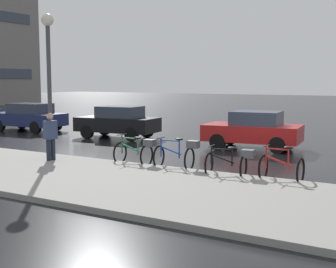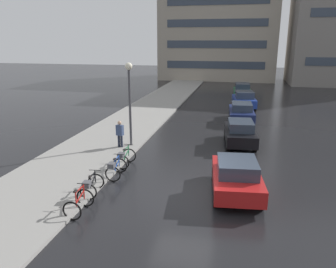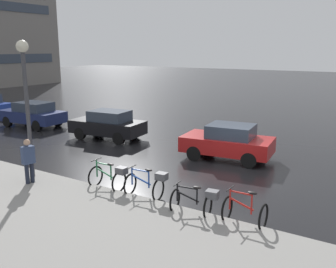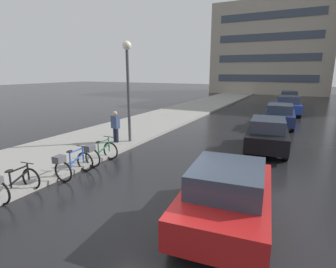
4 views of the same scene
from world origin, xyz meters
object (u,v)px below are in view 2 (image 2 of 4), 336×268
object	(u,v)px
bicycle_third	(115,168)
bicycle_farthest	(125,157)
bicycle_second	(91,185)
car_black	(240,133)
car_red	(236,176)
car_green	(242,90)
pedestrian	(120,133)
streetlamp	(129,91)
car_blue	(244,100)
car_navy	(241,112)
bicycle_nearest	(79,203)

from	to	relation	value
bicycle_third	bicycle_farthest	world-z (taller)	bicycle_farthest
bicycle_second	car_black	world-z (taller)	car_black
car_red	car_green	bearing A→B (deg)	89.71
car_black	car_green	bearing A→B (deg)	89.84
bicycle_second	pedestrian	world-z (taller)	pedestrian
bicycle_farthest	car_green	size ratio (longest dim) A/B	0.33
car_green	streetlamp	size ratio (longest dim) A/B	0.84
car_red	car_black	bearing A→B (deg)	89.35
bicycle_farthest	streetlamp	bearing A→B (deg)	103.05
car_black	car_blue	distance (m)	11.45
bicycle_second	pedestrian	bearing A→B (deg)	99.28
bicycle_second	streetlamp	distance (m)	7.05
streetlamp	car_blue	bearing A→B (deg)	63.92
car_red	bicycle_third	bearing A→B (deg)	175.72
pedestrian	car_navy	bearing A→B (deg)	50.80
car_black	bicycle_second	bearing A→B (deg)	-125.10
car_green	streetlamp	distance (m)	20.55
bicycle_second	car_blue	world-z (taller)	car_blue
bicycle_farthest	car_black	xyz separation A→B (m)	(5.57, 4.90, 0.28)
streetlamp	car_black	bearing A→B (deg)	16.43
car_blue	pedestrian	size ratio (longest dim) A/B	2.35
car_black	bicycle_nearest	bearing A→B (deg)	-120.28
pedestrian	streetlamp	bearing A→B (deg)	43.84
bicycle_nearest	car_blue	xyz separation A→B (m)	(5.86, 21.08, 0.41)
bicycle_nearest	car_green	bearing A→B (deg)	78.20
bicycle_second	car_green	world-z (taller)	car_green
bicycle_farthest	pedestrian	bearing A→B (deg)	115.09
bicycle_second	car_blue	distance (m)	20.61
bicycle_third	pedestrian	bearing A→B (deg)	107.57
streetlamp	pedestrian	bearing A→B (deg)	-136.16
bicycle_second	car_blue	bearing A→B (deg)	72.97
streetlamp	bicycle_second	bearing A→B (deg)	-85.79
car_red	pedestrian	world-z (taller)	pedestrian
bicycle_farthest	car_black	distance (m)	7.42
car_red	car_blue	size ratio (longest dim) A/B	0.99
car_red	car_blue	world-z (taller)	car_blue
car_green	pedestrian	world-z (taller)	pedestrian
bicycle_third	streetlamp	xyz separation A→B (m)	(-0.79, 4.53, 2.87)
car_black	pedestrian	bearing A→B (deg)	-161.03
car_red	pedestrian	xyz separation A→B (m)	(-6.69, 4.45, 0.18)
car_blue	car_red	bearing A→B (deg)	-90.98
car_black	car_blue	xyz separation A→B (m)	(0.23, 11.45, 0.04)
car_black	car_navy	size ratio (longest dim) A/B	0.96
bicycle_third	streetlamp	size ratio (longest dim) A/B	0.28
car_green	bicycle_second	bearing A→B (deg)	-102.78
bicycle_farthest	car_green	world-z (taller)	car_green
bicycle_nearest	bicycle_second	world-z (taller)	bicycle_nearest
car_navy	car_blue	size ratio (longest dim) A/B	1.05
car_red	car_green	size ratio (longest dim) A/B	0.95
car_black	pedestrian	size ratio (longest dim) A/B	2.38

